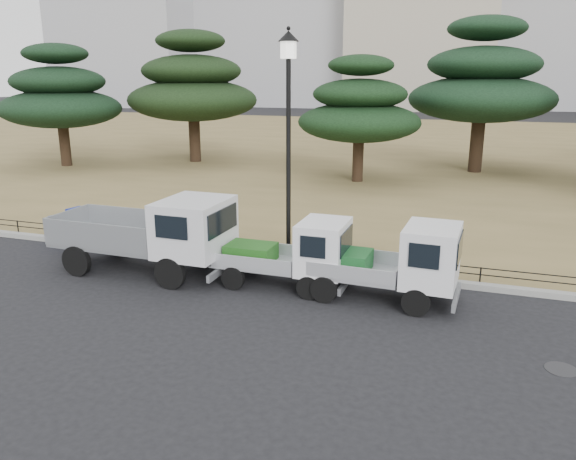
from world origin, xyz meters
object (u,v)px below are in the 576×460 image
(street_lamp, at_px, (288,110))
(truck_kei_rear, at_px, (391,262))
(truck_large, at_px, (152,231))
(truck_kei_front, at_px, (291,253))
(tarp_pile, at_px, (77,224))

(street_lamp, bearing_deg, truck_kei_rear, -28.42)
(truck_large, relative_size, truck_kei_front, 1.45)
(truck_kei_rear, relative_size, street_lamp, 0.60)
(truck_kei_rear, distance_m, tarp_pile, 10.85)
(truck_kei_front, height_order, truck_kei_rear, truck_kei_rear)
(truck_kei_front, distance_m, truck_kei_rear, 2.56)
(truck_large, distance_m, tarp_pile, 4.65)
(truck_kei_front, height_order, tarp_pile, truck_kei_front)
(tarp_pile, bearing_deg, street_lamp, -1.00)
(tarp_pile, bearing_deg, truck_kei_front, -12.50)
(truck_kei_front, relative_size, truck_kei_rear, 0.91)
(truck_large, xyz_separation_m, street_lamp, (3.32, 1.87, 3.20))
(street_lamp, bearing_deg, truck_kei_front, -68.83)
(truck_kei_rear, height_order, tarp_pile, truck_kei_rear)
(truck_large, height_order, street_lamp, street_lamp)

